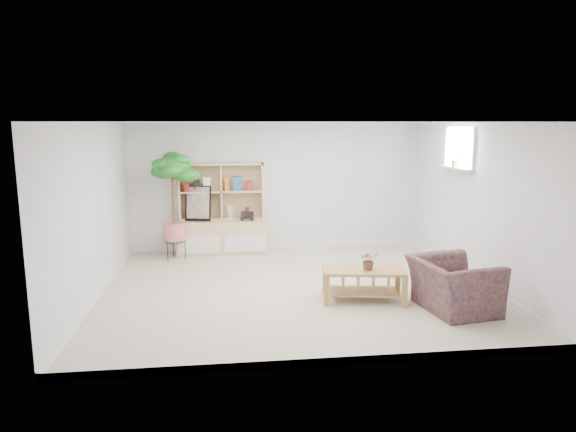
{
  "coord_description": "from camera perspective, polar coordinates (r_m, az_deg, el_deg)",
  "views": [
    {
      "loc": [
        -0.95,
        -7.16,
        2.39
      ],
      "look_at": [
        -0.04,
        0.31,
        1.02
      ],
      "focal_mm": 32.0,
      "sensor_mm": 36.0,
      "label": 1
    }
  ],
  "objects": [
    {
      "name": "ceiling",
      "position": [
        7.23,
        0.66,
        10.37
      ],
      "size": [
        5.5,
        5.0,
        0.01
      ],
      "primitive_type": "cube",
      "color": "white",
      "rests_on": "walls"
    },
    {
      "name": "toy_truck",
      "position": [
        9.5,
        -4.55,
        0.08
      ],
      "size": [
        0.34,
        0.25,
        0.17
      ],
      "primitive_type": null,
      "rotation": [
        0.0,
        0.0,
        -0.08
      ],
      "color": "black",
      "rests_on": "storage_unit"
    },
    {
      "name": "storage_unit",
      "position": [
        9.53,
        -7.38,
        0.8
      ],
      "size": [
        1.67,
        0.56,
        1.67
      ],
      "primitive_type": null,
      "color": "#DBBC87",
      "rests_on": "floor"
    },
    {
      "name": "window",
      "position": [
        8.6,
        18.57,
        7.16
      ],
      "size": [
        0.1,
        0.98,
        0.68
      ],
      "primitive_type": null,
      "color": "silver",
      "rests_on": "walls"
    },
    {
      "name": "table_plant",
      "position": [
        6.99,
        9.0,
        -4.84
      ],
      "size": [
        0.24,
        0.21,
        0.27
      ],
      "primitive_type": "imported",
      "rotation": [
        0.0,
        0.0,
        0.02
      ],
      "color": "#1E611A",
      "rests_on": "coffee_table"
    },
    {
      "name": "window_sill",
      "position": [
        8.6,
        18.09,
        5.05
      ],
      "size": [
        0.14,
        1.0,
        0.04
      ],
      "primitive_type": "cube",
      "color": "white",
      "rests_on": "walls"
    },
    {
      "name": "walls",
      "position": [
        7.32,
        0.64,
        0.94
      ],
      "size": [
        5.51,
        5.01,
        2.4
      ],
      "color": "silver",
      "rests_on": "floor"
    },
    {
      "name": "coffee_table",
      "position": [
        7.14,
        8.37,
        -7.49
      ],
      "size": [
        1.17,
        0.76,
        0.45
      ],
      "primitive_type": null,
      "rotation": [
        0.0,
        0.0,
        -0.16
      ],
      "color": "tan",
      "rests_on": "floor"
    },
    {
      "name": "baseboard",
      "position": [
        7.6,
        0.62,
        -7.65
      ],
      "size": [
        5.5,
        5.0,
        0.1
      ],
      "primitive_type": null,
      "color": "white",
      "rests_on": "floor"
    },
    {
      "name": "floor",
      "position": [
        7.61,
        0.62,
        -8.01
      ],
      "size": [
        5.5,
        5.0,
        0.01
      ],
      "primitive_type": "cube",
      "color": "beige",
      "rests_on": "ground"
    },
    {
      "name": "armchair",
      "position": [
        6.97,
        17.91,
        -6.96
      ],
      "size": [
        1.04,
        1.15,
        0.76
      ],
      "primitive_type": "imported",
      "rotation": [
        0.0,
        0.0,
        1.73
      ],
      "color": "#0D0F3E",
      "rests_on": "floor"
    },
    {
      "name": "floor_tree",
      "position": [
        9.22,
        -12.59,
        1.05
      ],
      "size": [
        0.84,
        0.84,
        1.9
      ],
      "primitive_type": null,
      "rotation": [
        0.0,
        0.0,
        -0.22
      ],
      "color": "#195B20",
      "rests_on": "floor"
    },
    {
      "name": "sill_plant",
      "position": [
        8.61,
        18.06,
        5.95
      ],
      "size": [
        0.16,
        0.14,
        0.23
      ],
      "primitive_type": "imported",
      "rotation": [
        0.0,
        0.0,
        0.41
      ],
      "color": "#195B20",
      "rests_on": "window_sill"
    },
    {
      "name": "poster",
      "position": [
        9.48,
        -9.96,
        1.38
      ],
      "size": [
        0.48,
        0.2,
        0.65
      ],
      "primitive_type": null,
      "rotation": [
        0.0,
        0.0,
        -0.21
      ],
      "color": "yellow",
      "rests_on": "storage_unit"
    }
  ]
}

